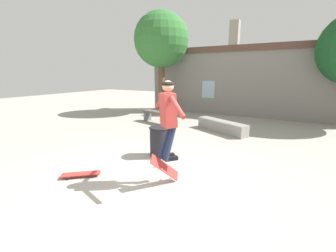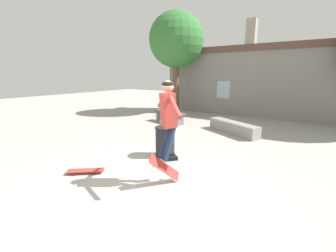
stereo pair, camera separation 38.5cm
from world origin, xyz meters
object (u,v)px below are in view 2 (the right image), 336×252
at_px(skate_ledge, 233,128).
at_px(trash_bin, 165,141).
at_px(tree_left, 176,40).
at_px(skateboard_flipping, 165,168).
at_px(park_bench, 169,115).
at_px(skateboard_resting, 86,170).
at_px(skater, 168,114).

xyz_separation_m(skate_ledge, trash_bin, (-0.71, -3.30, 0.20)).
relative_size(tree_left, trash_bin, 6.63).
bearing_deg(skateboard_flipping, park_bench, 54.47).
relative_size(trash_bin, skateboard_flipping, 1.08).
height_order(skate_ledge, skateboard_resting, skate_ledge).
bearing_deg(trash_bin, skateboard_flipping, -54.97).
distance_m(skate_ledge, skater, 4.70).
relative_size(skater, skateboard_flipping, 2.02).
distance_m(tree_left, trash_bin, 7.54).
xyz_separation_m(park_bench, trash_bin, (2.23, -3.49, 0.05)).
xyz_separation_m(tree_left, skateboard_resting, (2.58, -7.69, -3.75)).
bearing_deg(trash_bin, tree_left, 120.22).
relative_size(trash_bin, skater, 0.53).
xyz_separation_m(park_bench, skateboard_resting, (1.42, -5.36, -0.30)).
xyz_separation_m(park_bench, skateboard_flipping, (3.15, -4.80, -0.01)).
xyz_separation_m(skater, skateboard_resting, (-1.75, -0.63, -1.35)).
bearing_deg(skateboard_resting, skater, -20.33).
xyz_separation_m(park_bench, skate_ledge, (2.94, -0.19, -0.15)).
bearing_deg(trash_bin, park_bench, 122.60).
height_order(tree_left, skater, tree_left).
relative_size(trash_bin, skateboard_resting, 1.10).
bearing_deg(skate_ledge, tree_left, 175.81).
xyz_separation_m(tree_left, skateboard_flipping, (4.30, -7.12, -3.45)).
distance_m(park_bench, skater, 5.79).
bearing_deg(tree_left, skateboard_flipping, -58.86).
bearing_deg(skater, trash_bin, 77.11).
bearing_deg(tree_left, trash_bin, -59.78).
distance_m(skateboard_flipping, skateboard_resting, 1.84).
distance_m(skater, skateboard_flipping, 1.06).
xyz_separation_m(tree_left, trash_bin, (3.39, -5.82, -3.40)).
relative_size(skate_ledge, skateboard_resting, 2.90).
relative_size(park_bench, skater, 1.09).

